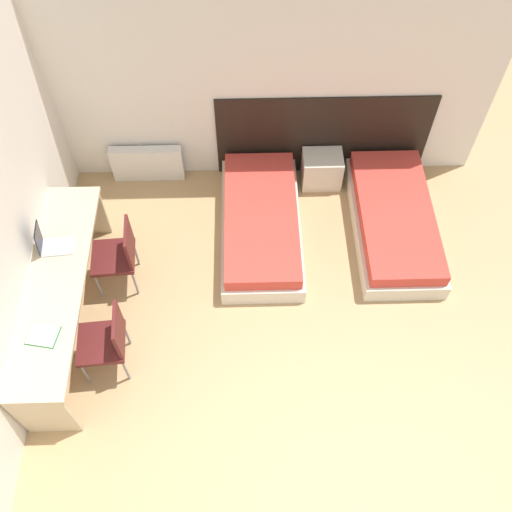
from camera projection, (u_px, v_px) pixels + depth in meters
name	position (u px, v px, depth m)	size (l,w,h in m)	color
ground_plane	(262.00, 484.00, 5.01)	(20.00, 20.00, 0.00)	tan
wall_back	(252.00, 80.00, 6.00)	(5.32, 0.05, 2.70)	silver
wall_left	(3.00, 227.00, 4.91)	(0.05, 4.73, 2.70)	silver
headboard_panel	(323.00, 136.00, 6.64)	(2.48, 0.03, 1.12)	black
bed_near_window	(261.00, 223.00, 6.40)	(0.88, 1.87, 0.37)	beige
bed_near_door	(394.00, 221.00, 6.42)	(0.88, 1.87, 0.37)	beige
nightstand	(322.00, 169.00, 6.81)	(0.47, 0.35, 0.43)	beige
radiator	(147.00, 164.00, 6.83)	(0.85, 0.12, 0.48)	silver
desk	(59.00, 290.00, 5.42)	(0.55, 2.32, 0.76)	#C6B28E
chair_near_laptop	(118.00, 253.00, 5.78)	(0.47, 0.47, 0.88)	#511919
chair_near_notebook	(107.00, 340.00, 5.24)	(0.47, 0.47, 0.88)	#511919
laptop	(51.00, 244.00, 5.45)	(0.33, 0.24, 0.32)	silver
open_notebook	(43.00, 335.00, 4.97)	(0.30, 0.26, 0.02)	#236B3D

